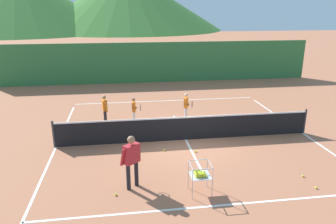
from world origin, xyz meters
TOP-DOWN VIEW (x-y plane):
  - ground_plane at (0.00, 0.00)m, footprint 120.00×120.00m
  - line_baseline_near at (0.00, -4.58)m, footprint 10.03×0.08m
  - line_baseline_far at (0.00, 5.75)m, footprint 10.03×0.08m
  - line_sideline_west at (-5.01, 0.00)m, footprint 0.08×10.33m
  - line_sideline_east at (5.01, 0.00)m, footprint 0.08×10.33m
  - line_service_center at (0.00, 0.00)m, footprint 0.08×6.02m
  - tennis_net at (0.00, 0.00)m, footprint 10.18×0.08m
  - instructor at (-2.25, -3.30)m, footprint 0.63×0.74m
  - student_0 at (-3.24, 2.31)m, footprint 0.28×0.56m
  - student_1 at (-1.93, 2.29)m, footprint 0.40×0.59m
  - student_2 at (0.48, 2.37)m, footprint 0.42×0.69m
  - ball_cart at (-0.38, -3.88)m, footprint 0.58×0.58m
  - tennis_ball_0 at (-0.99, -0.94)m, footprint 0.07×0.07m
  - tennis_ball_1 at (-2.74, -3.69)m, footprint 0.07×0.07m
  - tennis_ball_2 at (0.13, -1.23)m, footprint 0.07×0.07m
  - tennis_ball_3 at (3.03, -3.47)m, footprint 0.07×0.07m
  - tennis_ball_4 at (-0.21, -2.85)m, footprint 0.07×0.07m
  - tennis_ball_5 at (3.04, -4.17)m, footprint 0.07×0.07m
  - windscreen_fence at (0.00, 10.67)m, footprint 22.06×0.08m
  - hill_0 at (-0.53, 69.40)m, footprint 44.80×44.80m
  - hill_1 at (-23.70, 66.11)m, footprint 43.18×43.18m

SIDE VIEW (x-z plane):
  - ground_plane at x=0.00m, z-range 0.00..0.00m
  - line_baseline_near at x=0.00m, z-range 0.00..0.01m
  - line_baseline_far at x=0.00m, z-range 0.00..0.01m
  - line_sideline_west at x=-5.01m, z-range 0.00..0.01m
  - line_sideline_east at x=5.01m, z-range 0.00..0.01m
  - line_service_center at x=0.00m, z-range 0.00..0.01m
  - tennis_ball_0 at x=-0.99m, z-range 0.00..0.07m
  - tennis_ball_1 at x=-2.74m, z-range 0.00..0.07m
  - tennis_ball_2 at x=0.13m, z-range 0.00..0.07m
  - tennis_ball_3 at x=3.03m, z-range 0.00..0.07m
  - tennis_ball_4 at x=-0.21m, z-range 0.00..0.07m
  - tennis_ball_5 at x=3.04m, z-range 0.00..0.07m
  - tennis_net at x=0.00m, z-range -0.03..1.02m
  - ball_cart at x=-0.38m, z-range 0.15..1.05m
  - student_1 at x=-1.93m, z-range 0.12..1.31m
  - student_2 at x=0.48m, z-range 0.13..1.41m
  - student_0 at x=-3.24m, z-range 0.14..1.49m
  - instructor at x=-2.25m, z-range 0.16..1.78m
  - windscreen_fence at x=0.00m, z-range 0.00..2.78m
  - hill_1 at x=-23.70m, z-range 0.00..13.01m
  - hill_0 at x=-0.53m, z-range 0.00..13.41m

